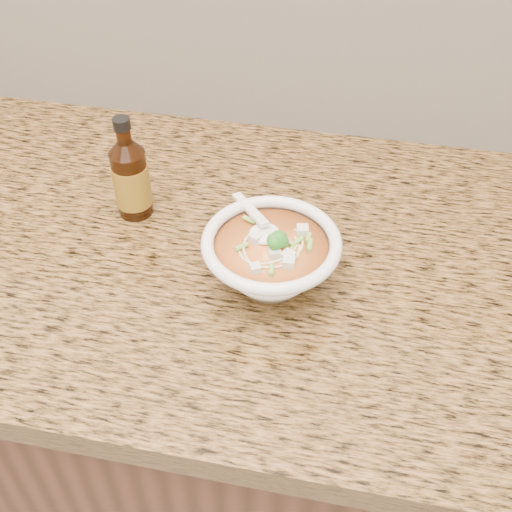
# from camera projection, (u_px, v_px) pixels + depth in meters

# --- Properties ---
(cabinet) EXTENTS (4.00, 0.65, 0.86)m
(cabinet) POSITION_uv_depth(u_px,v_px,m) (197.00, 410.00, 1.26)
(cabinet) COLOR #331C0F
(cabinet) RESTS_ON ground
(counter_slab) EXTENTS (4.00, 0.68, 0.04)m
(counter_slab) POSITION_uv_depth(u_px,v_px,m) (178.00, 243.00, 0.95)
(counter_slab) COLOR brown
(counter_slab) RESTS_ON cabinet
(soup_bowl) EXTENTS (0.18, 0.19, 0.10)m
(soup_bowl) POSITION_uv_depth(u_px,v_px,m) (271.00, 260.00, 0.83)
(soup_bowl) COLOR white
(soup_bowl) RESTS_ON counter_slab
(hot_sauce_bottle) EXTENTS (0.07, 0.07, 0.16)m
(hot_sauce_bottle) POSITION_uv_depth(u_px,v_px,m) (131.00, 179.00, 0.93)
(hot_sauce_bottle) COLOR #3B1908
(hot_sauce_bottle) RESTS_ON counter_slab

